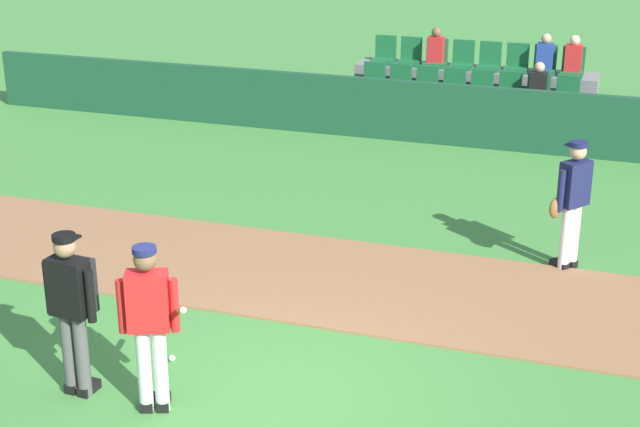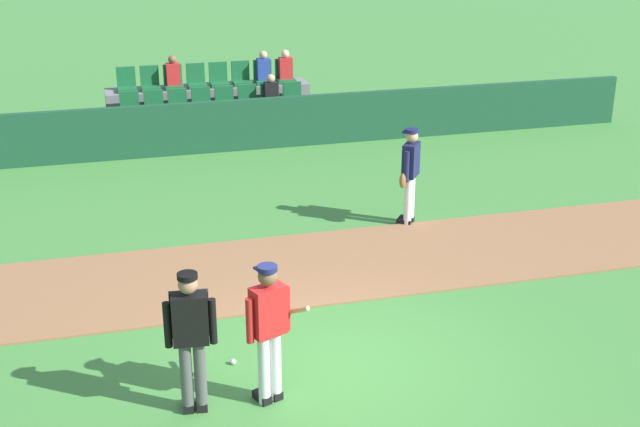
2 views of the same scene
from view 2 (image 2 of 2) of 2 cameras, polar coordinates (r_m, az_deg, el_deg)
ground_plane at (r=11.13m, az=1.14°, el=-9.89°), size 80.00×80.00×0.00m
infield_dirt_path at (r=13.60m, az=-2.23°, el=-3.74°), size 28.00×2.68×0.03m
dugout_fence at (r=19.56m, az=-6.61°, el=5.77°), size 20.00×0.16×1.17m
stadium_bleachers at (r=20.98m, az=-7.15°, el=6.57°), size 5.00×2.10×1.90m
batter_red_jersey at (r=9.93m, az=-3.41°, el=-7.62°), size 0.75×0.69×1.76m
umpire_home_plate at (r=9.84m, az=-8.58°, el=-7.92°), size 0.59×0.33×1.76m
runner_navy_jersey at (r=15.17m, az=5.99°, el=2.69°), size 0.52×0.54×1.76m
baseball at (r=11.14m, az=-5.79°, el=-9.76°), size 0.07×0.07×0.07m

